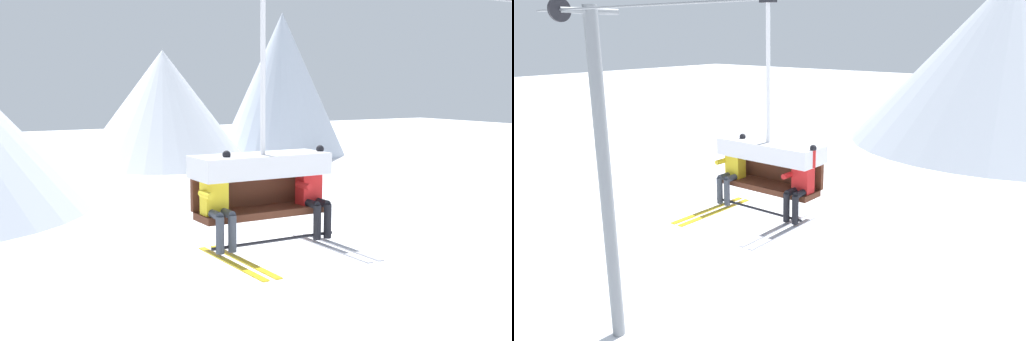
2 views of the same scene
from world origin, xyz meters
The scene contains 5 objects.
mountain_peak_central centered at (17.46, 49.81, 5.44)m, with size 16.48×16.48×10.88m.
mountain_peak_east centered at (31.83, 51.24, 7.63)m, with size 13.85×13.85×15.26m.
chairlift_chair centered at (-1.26, -0.73, 6.47)m, with size 1.92×0.74×3.56m.
skier_yellow centered at (-2.01, -0.94, 6.17)m, with size 0.48×1.70×1.34m.
skier_red centered at (-0.50, -0.94, 6.17)m, with size 0.48×1.70×1.34m.
Camera 1 is at (-5.66, -8.27, 7.69)m, focal length 45.00 mm.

